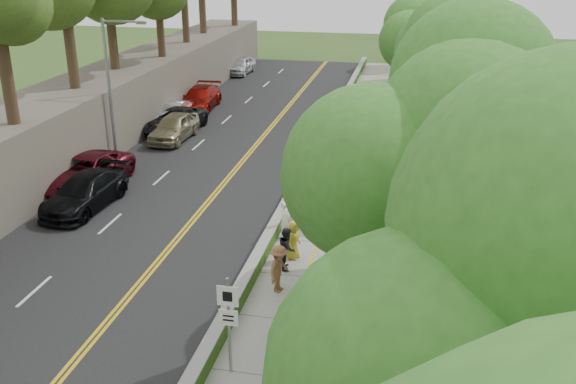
# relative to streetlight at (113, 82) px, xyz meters

# --- Properties ---
(ground) EXTENTS (140.00, 140.00, 0.00)m
(ground) POSITION_rel_streetlight_xyz_m (10.46, -14.00, -4.64)
(ground) COLOR #33511E
(ground) RESTS_ON ground
(road) EXTENTS (11.20, 66.00, 0.04)m
(road) POSITION_rel_streetlight_xyz_m (5.06, 1.00, -4.62)
(road) COLOR black
(road) RESTS_ON ground
(sidewalk) EXTENTS (4.20, 66.00, 0.05)m
(sidewalk) POSITION_rel_streetlight_xyz_m (13.01, 1.00, -4.61)
(sidewalk) COLOR gray
(sidewalk) RESTS_ON ground
(jersey_barrier) EXTENTS (0.42, 66.00, 0.60)m
(jersey_barrier) POSITION_rel_streetlight_xyz_m (10.71, 1.00, -4.34)
(jersey_barrier) COLOR #69DE14
(jersey_barrier) RESTS_ON ground
(rock_embankment) EXTENTS (5.00, 66.00, 4.00)m
(rock_embankment) POSITION_rel_streetlight_xyz_m (-3.04, 1.00, -2.64)
(rock_embankment) COLOR #595147
(rock_embankment) RESTS_ON ground
(chainlink_fence) EXTENTS (0.04, 66.00, 2.00)m
(chainlink_fence) POSITION_rel_streetlight_xyz_m (15.11, 1.00, -3.64)
(chainlink_fence) COLOR slate
(chainlink_fence) RESTS_ON ground
(trees_fenceside) EXTENTS (7.00, 66.00, 14.00)m
(trees_fenceside) POSITION_rel_streetlight_xyz_m (17.46, 1.00, 2.36)
(trees_fenceside) COLOR #41852D
(trees_fenceside) RESTS_ON ground
(streetlight) EXTENTS (2.52, 0.22, 8.00)m
(streetlight) POSITION_rel_streetlight_xyz_m (0.00, 0.00, 0.00)
(streetlight) COLOR gray
(streetlight) RESTS_ON ground
(signpost) EXTENTS (0.62, 0.09, 3.10)m
(signpost) POSITION_rel_streetlight_xyz_m (11.51, -17.02, -2.68)
(signpost) COLOR gray
(signpost) RESTS_ON sidewalk
(construction_barrel) EXTENTS (0.63, 0.63, 1.03)m
(construction_barrel) POSITION_rel_streetlight_xyz_m (14.76, 2.00, -4.08)
(construction_barrel) COLOR red
(construction_barrel) RESTS_ON sidewalk
(concrete_block) EXTENTS (1.42, 1.18, 0.83)m
(concrete_block) POSITION_rel_streetlight_xyz_m (13.97, -11.00, -4.17)
(concrete_block) COLOR gray
(concrete_block) RESTS_ON sidewalk
(car_2) EXTENTS (3.23, 6.06, 1.62)m
(car_2) POSITION_rel_streetlight_xyz_m (0.13, -4.05, -3.79)
(car_2) COLOR maroon
(car_2) RESTS_ON road
(car_3) EXTENTS (2.56, 5.56, 1.57)m
(car_3) POSITION_rel_streetlight_xyz_m (1.35, -6.50, -3.81)
(car_3) COLOR black
(car_3) RESTS_ON road
(car_4) EXTENTS (2.12, 4.93, 1.66)m
(car_4) POSITION_rel_streetlight_xyz_m (1.46, 4.68, -3.77)
(car_4) COLOR tan
(car_4) RESTS_ON road
(car_5) EXTENTS (1.64, 4.31, 1.40)m
(car_5) POSITION_rel_streetlight_xyz_m (-0.14, 8.50, -3.90)
(car_5) COLOR #AAADB1
(car_5) RESTS_ON road
(car_6) EXTENTS (3.03, 5.68, 1.52)m
(car_6) POSITION_rel_streetlight_xyz_m (0.93, 6.36, -3.84)
(car_6) COLOR black
(car_6) RESTS_ON road
(car_7) EXTENTS (2.60, 5.72, 1.62)m
(car_7) POSITION_rel_streetlight_xyz_m (0.49, 12.52, -3.79)
(car_7) COLOR maroon
(car_7) RESTS_ON road
(car_8) EXTENTS (2.11, 4.72, 1.58)m
(car_8) POSITION_rel_streetlight_xyz_m (-0.14, 25.97, -3.81)
(car_8) COLOR silver
(car_8) RESTS_ON road
(painter_0) EXTENTS (0.69, 0.88, 1.59)m
(painter_0) POSITION_rel_streetlight_xyz_m (11.91, -9.58, -3.80)
(painter_0) COLOR gold
(painter_0) RESTS_ON sidewalk
(painter_1) EXTENTS (0.56, 0.69, 1.63)m
(painter_1) POSITION_rel_streetlight_xyz_m (11.21, -7.83, -3.77)
(painter_1) COLOR white
(painter_1) RESTS_ON sidewalk
(painter_2) EXTENTS (0.78, 0.92, 1.68)m
(painter_2) POSITION_rel_streetlight_xyz_m (11.84, -10.44, -3.75)
(painter_2) COLOR black
(painter_2) RESTS_ON sidewalk
(painter_3) EXTENTS (0.94, 1.28, 1.78)m
(painter_3) POSITION_rel_streetlight_xyz_m (11.91, -12.20, -3.70)
(painter_3) COLOR brown
(painter_3) RESTS_ON sidewalk
(person_far) EXTENTS (1.06, 0.52, 1.74)m
(person_far) POSITION_rel_streetlight_xyz_m (14.56, 5.02, -3.72)
(person_far) COLOR black
(person_far) RESTS_ON sidewalk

